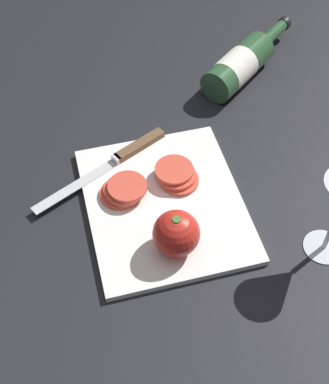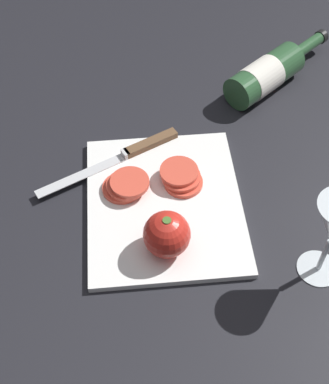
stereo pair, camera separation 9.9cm
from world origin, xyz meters
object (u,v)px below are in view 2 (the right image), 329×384
(whole_tomato, at_px, (167,234))
(knife, at_px, (137,149))
(wine_bottle, at_px, (268,73))
(tomato_slice_stack_far, at_px, (126,185))
(tomato_slice_stack_near, at_px, (181,177))

(whole_tomato, height_order, knife, whole_tomato)
(wine_bottle, distance_m, whole_tomato, 0.51)
(whole_tomato, bearing_deg, tomato_slice_stack_far, 25.15)
(wine_bottle, xyz_separation_m, tomato_slice_stack_far, (-0.29, 0.34, -0.01))
(wine_bottle, bearing_deg, knife, 121.55)
(wine_bottle, bearing_deg, tomato_slice_stack_far, 130.56)
(whole_tomato, xyz_separation_m, tomato_slice_stack_near, (0.15, -0.04, -0.03))
(knife, xyz_separation_m, tomato_slice_stack_far, (-0.10, 0.03, 0.01))
(wine_bottle, relative_size, tomato_slice_stack_far, 3.10)
(knife, height_order, tomato_slice_stack_far, tomato_slice_stack_far)
(tomato_slice_stack_near, relative_size, tomato_slice_stack_far, 0.98)
(wine_bottle, height_order, whole_tomato, whole_tomato)
(wine_bottle, relative_size, whole_tomato, 3.36)
(tomato_slice_stack_near, bearing_deg, whole_tomato, 164.11)
(wine_bottle, distance_m, knife, 0.36)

